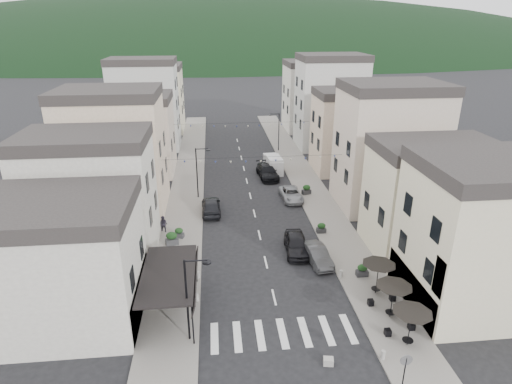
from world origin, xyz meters
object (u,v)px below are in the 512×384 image
parked_car_a (296,244)px  pedestrian_a (165,259)px  parked_car_e (211,206)px  delivery_van (273,164)px  parked_car_b (317,255)px  pedestrian_b (163,224)px  parked_car_d (267,172)px  parked_car_c (291,194)px

parked_car_a → pedestrian_a: 11.50m
parked_car_a → parked_car_e: parked_car_e is taller
delivery_van → parked_car_a: bearing=-97.2°
parked_car_e → parked_car_b: bearing=127.8°
parked_car_b → parked_car_e: 14.27m
parked_car_b → delivery_van: size_ratio=0.90×
pedestrian_b → parked_car_a: bearing=-0.6°
parked_car_b → pedestrian_b: bearing=145.3°
parked_car_b → pedestrian_a: size_ratio=2.30×
parked_car_b → parked_car_e: size_ratio=0.89×
pedestrian_b → delivery_van: bearing=73.9°
parked_car_d → parked_car_e: parked_car_e is taller
delivery_van → parked_car_d: bearing=-120.2°
parked_car_a → delivery_van: delivery_van is taller
parked_car_a → pedestrian_b: size_ratio=2.90×
parked_car_e → pedestrian_b: pedestrian_b is taller
pedestrian_a → pedestrian_b: pedestrian_a is taller
parked_car_c → pedestrian_b: size_ratio=2.88×
pedestrian_a → pedestrian_b: (-0.76, 6.84, -0.12)m
parked_car_a → parked_car_c: size_ratio=1.01×
parked_car_c → parked_car_b: bearing=-93.7°
delivery_van → parked_car_b: bearing=-93.5°
parked_car_a → parked_car_d: bearing=94.3°
parked_car_e → parked_car_d: bearing=-126.6°
parked_car_d → pedestrian_b: bearing=-134.4°
parked_car_c → pedestrian_a: (-13.04, -13.83, 0.40)m
parked_car_d → pedestrian_a: (-11.24, -21.46, 0.25)m
parked_car_d → pedestrian_b: (-12.00, -14.62, 0.13)m
parked_car_d → parked_car_c: bearing=-81.7°
parked_car_b → parked_car_c: parked_car_b is taller
parked_car_b → parked_car_d: bearing=86.3°
parked_car_b → parked_car_c: 13.84m
pedestrian_a → parked_car_d: bearing=59.0°
pedestrian_a → parked_car_c: bearing=43.3°
delivery_van → pedestrian_b: delivery_van is taller
parked_car_a → delivery_van: size_ratio=1.00×
parked_car_b → pedestrian_b: size_ratio=2.63×
parked_car_d → parked_car_e: (-7.40, -10.36, 0.02)m
parked_car_d → pedestrian_a: 24.23m
parked_car_a → pedestrian_b: (-12.10, 4.95, 0.13)m
parked_car_e → parked_car_c: bearing=-164.5°
parked_car_d → parked_car_e: 12.73m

